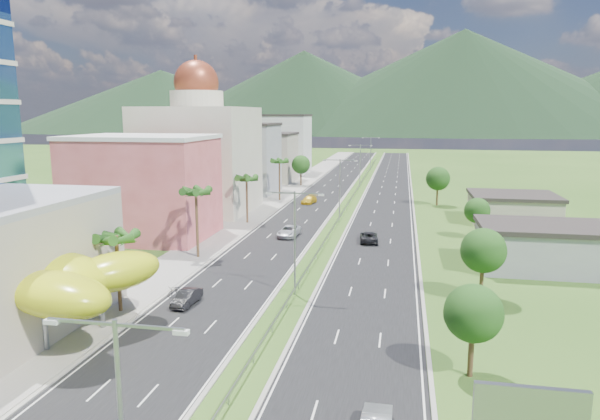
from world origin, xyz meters
The scene contains 33 objects.
ground centered at (0.00, 0.00, 0.00)m, with size 500.00×500.00×0.00m, color #2D5119.
road_left centered at (-7.50, 90.00, 0.02)m, with size 11.00×260.00×0.04m, color black.
road_right centered at (7.50, 90.00, 0.02)m, with size 11.00×260.00×0.04m, color black.
sidewalk_left centered at (-17.00, 90.00, 0.06)m, with size 7.00×260.00×0.12m, color gray.
median_guardrail centered at (0.00, 71.99, 0.62)m, with size 0.10×216.06×0.76m.
streetlight_median_a centered at (0.00, -25.00, 6.75)m, with size 6.04×0.25×11.00m.
streetlight_median_b centered at (0.00, 10.00, 6.75)m, with size 6.04×0.25×11.00m.
streetlight_median_c centered at (0.00, 50.00, 6.75)m, with size 6.04×0.25×11.00m.
streetlight_median_d centered at (0.00, 95.00, 6.75)m, with size 6.04×0.25×11.00m.
streetlight_median_e centered at (0.00, 140.00, 6.75)m, with size 6.04×0.25×11.00m.
lime_canopy centered at (-20.00, -4.00, 4.99)m, with size 18.00×15.00×7.40m.
pink_shophouse centered at (-28.00, 32.00, 7.50)m, with size 20.00×15.00×15.00m, color #C14F50.
domed_building centered at (-28.00, 55.00, 11.35)m, with size 20.00×20.00×28.70m.
midrise_grey centered at (-27.00, 80.00, 8.00)m, with size 16.00×15.00×16.00m, color gray.
midrise_beige centered at (-27.00, 102.00, 6.50)m, with size 16.00×15.00×13.00m, color #A69B88.
midrise_white centered at (-27.00, 125.00, 9.00)m, with size 16.00×15.00×18.00m, color silver.
shed_near centered at (28.00, 25.00, 2.50)m, with size 15.00×10.00×5.00m, color gray.
shed_far centered at (30.00, 55.00, 2.20)m, with size 14.00×12.00×4.40m, color #A69B88.
palm_tree_b centered at (-15.50, 2.00, 7.06)m, with size 3.60×3.60×8.10m.
palm_tree_c centered at (-15.50, 22.00, 8.50)m, with size 3.60×3.60×9.60m.
palm_tree_d centered at (-15.50, 45.00, 7.54)m, with size 3.60×3.60×8.60m.
palm_tree_e centered at (-15.50, 70.00, 8.31)m, with size 3.60×3.60×9.40m.
leafy_tree_lfar centered at (-15.50, 95.00, 5.58)m, with size 4.90×4.90×8.05m.
leafy_tree_ra centered at (16.00, -5.00, 4.78)m, with size 4.20×4.20×6.90m.
leafy_tree_rb centered at (19.00, 12.00, 5.18)m, with size 4.55×4.55×7.47m.
leafy_tree_rc centered at (22.00, 40.00, 4.37)m, with size 3.85×3.85×6.33m.
leafy_tree_rd centered at (18.00, 70.00, 5.58)m, with size 4.90×4.90×8.05m.
mountain_ridge centered at (60.00, 450.00, 0.00)m, with size 860.00×140.00×90.00m, color black, non-canonical shape.
car_dark_left centered at (-9.94, 4.92, 0.78)m, with size 1.56×4.48×1.47m, color black.
car_silver_mid_left centered at (-6.20, 36.17, 0.86)m, with size 2.72×5.91×1.64m, color #B4B6BD.
car_yellow_far_left centered at (-8.45, 67.26, 0.82)m, with size 2.20×5.40×1.57m, color gold.
car_dark_far_right centered at (6.16, 34.91, 0.81)m, with size 2.54×5.52×1.53m, color black.
motorcycle centered at (-12.30, 7.19, 0.72)m, with size 0.64×2.13×1.36m, color black.
Camera 1 is at (10.67, -42.74, 18.79)m, focal length 32.00 mm.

